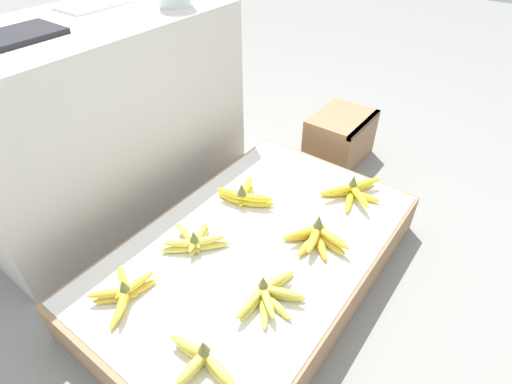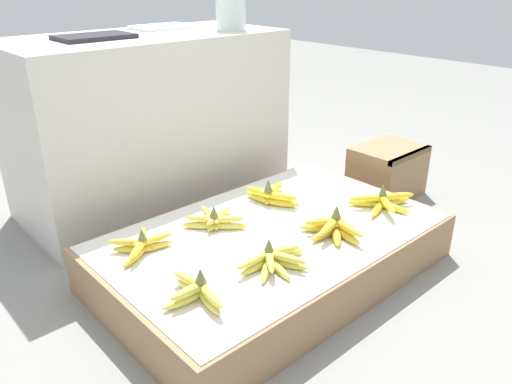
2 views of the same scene
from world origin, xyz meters
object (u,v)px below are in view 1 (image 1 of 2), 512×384
at_px(banana_bunch_middle_left, 124,292).
at_px(banana_bunch_middle_midleft, 194,241).
at_px(wooden_crate, 340,137).
at_px(banana_bunch_front_midleft, 269,296).
at_px(banana_bunch_front_left, 200,362).
at_px(banana_bunch_front_right, 353,191).
at_px(banana_bunch_middle_midright, 244,195).
at_px(foam_tray_white, 93,4).
at_px(banana_bunch_front_midright, 316,238).

xyz_separation_m(banana_bunch_middle_left, banana_bunch_middle_midleft, (0.29, -0.02, 0.00)).
xyz_separation_m(wooden_crate, banana_bunch_front_midleft, (-1.09, -0.31, 0.08)).
relative_size(banana_bunch_front_left, banana_bunch_middle_left, 1.10).
relative_size(banana_bunch_front_right, banana_bunch_middle_left, 1.20).
height_order(banana_bunch_front_left, banana_bunch_middle_midright, banana_bunch_middle_midright).
relative_size(banana_bunch_front_right, banana_bunch_middle_midleft, 1.19).
xyz_separation_m(banana_bunch_middle_midleft, banana_bunch_middle_midright, (0.30, 0.01, 0.01)).
xyz_separation_m(banana_bunch_middle_left, banana_bunch_middle_midright, (0.59, -0.02, 0.01)).
distance_m(banana_bunch_middle_left, foam_tray_white, 1.17).
relative_size(wooden_crate, banana_bunch_middle_left, 1.58).
bearing_deg(foam_tray_white, wooden_crate, -49.84).
bearing_deg(banana_bunch_front_left, banana_bunch_middle_midleft, 45.47).
bearing_deg(banana_bunch_front_left, banana_bunch_middle_midright, 28.20).
distance_m(wooden_crate, banana_bunch_front_left, 1.40).
height_order(banana_bunch_front_midleft, foam_tray_white, foam_tray_white).
bearing_deg(foam_tray_white, banana_bunch_front_midleft, -107.99).
xyz_separation_m(banana_bunch_front_midleft, foam_tray_white, (0.38, 1.16, 0.59)).
bearing_deg(wooden_crate, banana_bunch_front_midleft, -164.04).
bearing_deg(foam_tray_white, banana_bunch_middle_midright, -93.39).
bearing_deg(banana_bunch_middle_midleft, foam_tray_white, 67.03).
distance_m(banana_bunch_front_midright, banana_bunch_middle_midright, 0.35).
distance_m(wooden_crate, banana_bunch_middle_left, 1.35).
distance_m(banana_bunch_front_left, banana_bunch_front_midright, 0.58).
xyz_separation_m(banana_bunch_front_midleft, banana_bunch_middle_midright, (0.33, 0.35, 0.01)).
bearing_deg(banana_bunch_middle_left, wooden_crate, -2.41).
bearing_deg(banana_bunch_front_midleft, wooden_crate, 15.96).
distance_m(banana_bunch_front_midleft, banana_bunch_middle_midright, 0.48).
distance_m(banana_bunch_middle_midleft, foam_tray_white, 1.06).
xyz_separation_m(banana_bunch_front_right, foam_tray_white, (-0.24, 1.14, 0.59)).
height_order(wooden_crate, foam_tray_white, foam_tray_white).
bearing_deg(wooden_crate, banana_bunch_middle_left, 177.59).
bearing_deg(banana_bunch_middle_midleft, banana_bunch_middle_left, 175.13).
bearing_deg(banana_bunch_front_midright, banana_bunch_front_right, 2.37).
height_order(banana_bunch_front_left, banana_bunch_front_midleft, banana_bunch_front_left).
bearing_deg(wooden_crate, banana_bunch_front_left, -168.18).
xyz_separation_m(banana_bunch_front_midright, banana_bunch_front_right, (0.32, 0.01, -0.00)).
relative_size(banana_bunch_middle_midleft, banana_bunch_middle_midright, 0.90).
height_order(banana_bunch_front_left, foam_tray_white, foam_tray_white).
bearing_deg(banana_bunch_front_midleft, banana_bunch_front_right, 1.79).
relative_size(banana_bunch_front_midright, banana_bunch_middle_midleft, 1.10).
height_order(banana_bunch_front_right, foam_tray_white, foam_tray_white).
xyz_separation_m(banana_bunch_front_midleft, banana_bunch_middle_midleft, (0.03, 0.34, 0.00)).
distance_m(banana_bunch_front_right, banana_bunch_middle_left, 0.94).
xyz_separation_m(banana_bunch_front_left, banana_bunch_front_midright, (0.58, -0.02, -0.00)).
height_order(banana_bunch_middle_left, banana_bunch_middle_midleft, banana_bunch_middle_midleft).
bearing_deg(banana_bunch_middle_left, banana_bunch_middle_midleft, -4.87).
bearing_deg(wooden_crate, banana_bunch_front_right, -148.26).
relative_size(banana_bunch_front_left, foam_tray_white, 0.89).
relative_size(wooden_crate, banana_bunch_front_left, 1.43).
bearing_deg(banana_bunch_middle_midright, banana_bunch_middle_midleft, -178.36).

